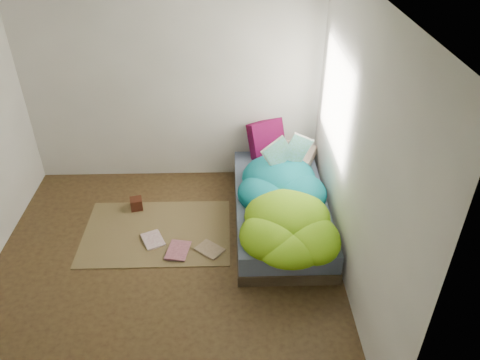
{
  "coord_description": "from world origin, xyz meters",
  "views": [
    {
      "loc": [
        0.65,
        -3.42,
        3.36
      ],
      "look_at": [
        0.77,
        0.75,
        0.55
      ],
      "focal_mm": 35.0,
      "sensor_mm": 36.0,
      "label": 1
    }
  ],
  "objects_px": {
    "bed": "(280,209)",
    "open_book": "(289,144)",
    "floor_book_a": "(144,243)",
    "floor_book_b": "(168,249)",
    "pillow_magenta": "(267,139)",
    "wooden_box": "(136,204)"
  },
  "relations": [
    {
      "from": "bed",
      "to": "open_book",
      "type": "xyz_separation_m",
      "value": [
        0.09,
        0.31,
        0.66
      ]
    },
    {
      "from": "bed",
      "to": "floor_book_a",
      "type": "distance_m",
      "value": 1.54
    },
    {
      "from": "bed",
      "to": "floor_book_b",
      "type": "bearing_deg",
      "value": -158.68
    },
    {
      "from": "floor_book_b",
      "to": "pillow_magenta",
      "type": "bearing_deg",
      "value": 61.77
    },
    {
      "from": "bed",
      "to": "open_book",
      "type": "height_order",
      "value": "open_book"
    },
    {
      "from": "floor_book_a",
      "to": "open_book",
      "type": "bearing_deg",
      "value": -1.72
    },
    {
      "from": "wooden_box",
      "to": "floor_book_b",
      "type": "relative_size",
      "value": 0.45
    },
    {
      "from": "pillow_magenta",
      "to": "floor_book_a",
      "type": "distance_m",
      "value": 1.96
    },
    {
      "from": "open_book",
      "to": "wooden_box",
      "type": "xyz_separation_m",
      "value": [
        -1.75,
        -0.04,
        -0.75
      ]
    },
    {
      "from": "floor_book_a",
      "to": "bed",
      "type": "bearing_deg",
      "value": -11.0
    },
    {
      "from": "open_book",
      "to": "floor_book_b",
      "type": "height_order",
      "value": "open_book"
    },
    {
      "from": "floor_book_b",
      "to": "floor_book_a",
      "type": "bearing_deg",
      "value": 166.74
    },
    {
      "from": "open_book",
      "to": "floor_book_a",
      "type": "height_order",
      "value": "open_book"
    },
    {
      "from": "pillow_magenta",
      "to": "floor_book_b",
      "type": "height_order",
      "value": "pillow_magenta"
    },
    {
      "from": "bed",
      "to": "floor_book_a",
      "type": "bearing_deg",
      "value": -166.49
    },
    {
      "from": "open_book",
      "to": "floor_book_b",
      "type": "distance_m",
      "value": 1.73
    },
    {
      "from": "open_book",
      "to": "floor_book_a",
      "type": "relative_size",
      "value": 1.82
    },
    {
      "from": "bed",
      "to": "floor_book_a",
      "type": "relative_size",
      "value": 7.23
    },
    {
      "from": "floor_book_a",
      "to": "wooden_box",
      "type": "bearing_deg",
      "value": 80.64
    },
    {
      "from": "wooden_box",
      "to": "pillow_magenta",
      "type": "bearing_deg",
      "value": 22.63
    },
    {
      "from": "pillow_magenta",
      "to": "open_book",
      "type": "distance_m",
      "value": 0.69
    },
    {
      "from": "floor_book_b",
      "to": "bed",
      "type": "bearing_deg",
      "value": 32.1
    }
  ]
}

